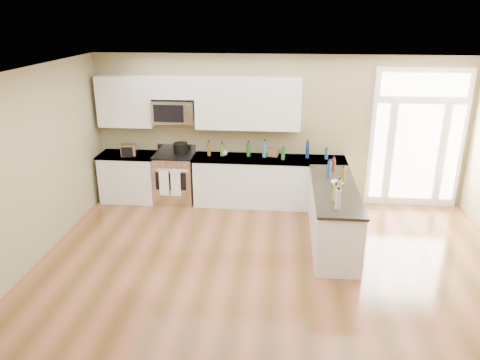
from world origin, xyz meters
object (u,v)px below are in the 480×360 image
object	(u,v)px
toaster_oven	(129,150)
kitchen_range	(175,178)
stockpot	(181,148)
peninsula_cabinet	(333,217)

from	to	relation	value
toaster_oven	kitchen_range	bearing A→B (deg)	2.06
stockpot	toaster_oven	size ratio (longest dim) A/B	1.03
stockpot	toaster_oven	xyz separation A→B (m)	(-0.94, -0.25, -0.00)
stockpot	kitchen_range	bearing A→B (deg)	-135.13
peninsula_cabinet	kitchen_range	xyz separation A→B (m)	(-2.90, 1.45, 0.05)
peninsula_cabinet	toaster_oven	world-z (taller)	toaster_oven
peninsula_cabinet	toaster_oven	xyz separation A→B (m)	(-3.72, 1.31, 0.62)
kitchen_range	stockpot	bearing A→B (deg)	44.87
peninsula_cabinet	stockpot	bearing A→B (deg)	150.66
peninsula_cabinet	toaster_oven	distance (m)	3.99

